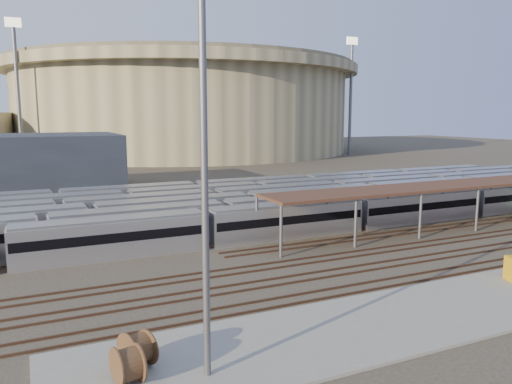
{
  "coord_description": "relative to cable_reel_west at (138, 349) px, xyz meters",
  "views": [
    {
      "loc": [
        -29.52,
        -39.35,
        13.45
      ],
      "look_at": [
        -5.62,
        12.0,
        4.62
      ],
      "focal_mm": 35.0,
      "sensor_mm": 36.0,
      "label": 1
    }
  ],
  "objects": [
    {
      "name": "floodlight_2",
      "position": [
        94.76,
        114.21,
        19.48
      ],
      "size": [
        4.0,
        1.0,
        38.4
      ],
      "color": "slate",
      "rests_on": "ground"
    },
    {
      "name": "yard_light_pole",
      "position": [
        3.06,
        -2.4,
        9.83
      ],
      "size": [
        0.81,
        0.36,
        21.42
      ],
      "color": "slate",
      "rests_on": "apron"
    },
    {
      "name": "stadium",
      "position": [
        49.76,
        154.21,
        15.31
      ],
      "size": [
        124.0,
        124.0,
        32.5
      ],
      "color": "tan",
      "rests_on": "ground"
    },
    {
      "name": "floodlight_3",
      "position": [
        14.76,
        174.21,
        19.48
      ],
      "size": [
        4.0,
        1.0,
        38.4
      ],
      "color": "slate",
      "rests_on": "ground"
    },
    {
      "name": "inspection_shed",
      "position": [
        46.76,
        18.21,
        3.82
      ],
      "size": [
        60.3,
        6.0,
        5.3
      ],
      "color": "slate",
      "rests_on": "ground"
    },
    {
      "name": "floodlight_0",
      "position": [
        -5.24,
        124.21,
        19.48
      ],
      "size": [
        4.0,
        1.0,
        38.4
      ],
      "color": "slate",
      "rests_on": "ground"
    },
    {
      "name": "subway_trains",
      "position": [
        20.96,
        32.71,
        0.64
      ],
      "size": [
        127.28,
        23.9,
        3.6
      ],
      "color": "silver",
      "rests_on": "ground"
    },
    {
      "name": "cable_reel_west",
      "position": [
        0.0,
        0.0,
        0.0
      ],
      "size": [
        1.73,
        2.19,
        1.93
      ],
      "primitive_type": "cylinder",
      "rotation": [
        0.0,
        1.57,
        0.4
      ],
      "color": "brown",
      "rests_on": "apron"
    },
    {
      "name": "cable_reel_east",
      "position": [
        -0.8,
        -1.51,
        0.02
      ],
      "size": [
        1.45,
        2.13,
        1.96
      ],
      "primitive_type": "cylinder",
      "rotation": [
        0.0,
        1.57,
        0.19
      ],
      "color": "brown",
      "rests_on": "apron"
    },
    {
      "name": "empty_tracks",
      "position": [
        24.76,
        9.21,
        -1.07
      ],
      "size": [
        170.0,
        9.62,
        0.18
      ],
      "color": "#4C3323",
      "rests_on": "ground"
    },
    {
      "name": "apron",
      "position": [
        19.76,
        -0.79,
        -1.06
      ],
      "size": [
        50.0,
        9.0,
        0.2
      ],
      "primitive_type": "cube",
      "color": "gray",
      "rests_on": "ground"
    },
    {
      "name": "ground",
      "position": [
        24.76,
        14.21,
        -1.16
      ],
      "size": [
        420.0,
        420.0,
        0.0
      ],
      "primitive_type": "plane",
      "color": "#383026",
      "rests_on": "ground"
    }
  ]
}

